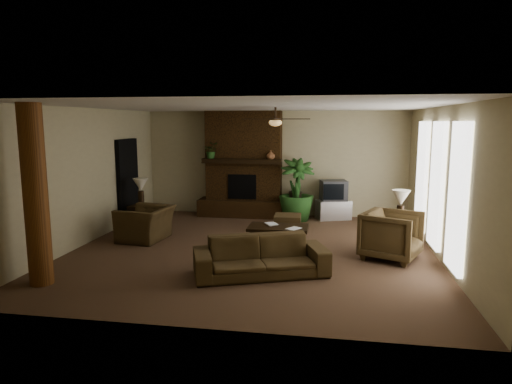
% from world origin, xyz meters
% --- Properties ---
extents(room_shell, '(7.00, 7.00, 7.00)m').
position_xyz_m(room_shell, '(0.00, 0.00, 1.40)').
color(room_shell, brown).
rests_on(room_shell, ground).
extents(fireplace, '(2.40, 0.70, 2.80)m').
position_xyz_m(fireplace, '(-0.80, 3.22, 1.16)').
color(fireplace, '#452A12').
rests_on(fireplace, ground).
extents(windows, '(0.08, 3.65, 2.35)m').
position_xyz_m(windows, '(3.45, 0.20, 1.35)').
color(windows, white).
rests_on(windows, ground).
extents(log_column, '(0.36, 0.36, 2.80)m').
position_xyz_m(log_column, '(-2.95, -2.40, 1.40)').
color(log_column, brown).
rests_on(log_column, ground).
extents(doorway, '(0.10, 1.00, 2.10)m').
position_xyz_m(doorway, '(-3.44, 1.80, 1.05)').
color(doorway, black).
rests_on(doorway, ground).
extents(ceiling_fan, '(1.35, 1.35, 0.37)m').
position_xyz_m(ceiling_fan, '(0.40, 0.30, 2.53)').
color(ceiling_fan, black).
rests_on(ceiling_fan, ceiling).
extents(sofa, '(2.27, 1.36, 0.85)m').
position_xyz_m(sofa, '(0.38, -1.44, 0.43)').
color(sofa, '#47371E').
rests_on(sofa, ground).
extents(armchair_left, '(0.82, 1.16, 0.95)m').
position_xyz_m(armchair_left, '(-2.40, 0.38, 0.48)').
color(armchair_left, '#47371E').
rests_on(armchair_left, ground).
extents(armchair_right, '(1.21, 1.24, 0.98)m').
position_xyz_m(armchair_right, '(2.63, -0.17, 0.49)').
color(armchair_right, '#47371E').
rests_on(armchair_right, ground).
extents(coffee_table, '(1.20, 0.70, 0.43)m').
position_xyz_m(coffee_table, '(0.47, 0.29, 0.37)').
color(coffee_table, black).
rests_on(coffee_table, ground).
extents(ottoman, '(0.62, 0.62, 0.40)m').
position_xyz_m(ottoman, '(0.55, 1.57, 0.20)').
color(ottoman, '#47371E').
rests_on(ottoman, ground).
extents(tv_stand, '(0.97, 0.75, 0.50)m').
position_xyz_m(tv_stand, '(1.59, 3.15, 0.25)').
color(tv_stand, silver).
rests_on(tv_stand, ground).
extents(tv, '(0.74, 0.65, 0.52)m').
position_xyz_m(tv, '(1.58, 3.14, 0.76)').
color(tv, '#3A3A3D').
rests_on(tv, tv_stand).
extents(floor_vase, '(0.34, 0.34, 0.77)m').
position_xyz_m(floor_vase, '(0.60, 3.15, 0.43)').
color(floor_vase, '#2C2118').
rests_on(floor_vase, ground).
extents(floor_plant, '(1.35, 1.79, 0.89)m').
position_xyz_m(floor_plant, '(0.65, 2.86, 0.45)').
color(floor_plant, '#295321').
rests_on(floor_plant, ground).
extents(side_table_left, '(0.54, 0.54, 0.55)m').
position_xyz_m(side_table_left, '(-2.93, 1.40, 0.28)').
color(side_table_left, black).
rests_on(side_table_left, ground).
extents(lamp_left, '(0.45, 0.45, 0.65)m').
position_xyz_m(lamp_left, '(-2.92, 1.38, 1.00)').
color(lamp_left, black).
rests_on(lamp_left, side_table_left).
extents(side_table_right, '(0.59, 0.59, 0.55)m').
position_xyz_m(side_table_right, '(2.81, 0.48, 0.28)').
color(side_table_right, black).
rests_on(side_table_right, ground).
extents(lamp_right, '(0.45, 0.45, 0.65)m').
position_xyz_m(lamp_right, '(2.86, 0.47, 1.00)').
color(lamp_right, black).
rests_on(lamp_right, side_table_right).
extents(mantel_plant, '(0.49, 0.51, 0.33)m').
position_xyz_m(mantel_plant, '(-1.61, 2.95, 1.72)').
color(mantel_plant, '#295321').
rests_on(mantel_plant, fireplace).
extents(mantel_vase, '(0.24, 0.25, 0.22)m').
position_xyz_m(mantel_vase, '(-0.04, 2.96, 1.67)').
color(mantel_vase, brown).
rests_on(mantel_vase, fireplace).
extents(book_a, '(0.20, 0.13, 0.29)m').
position_xyz_m(book_a, '(0.22, 0.35, 0.57)').
color(book_a, '#999999').
rests_on(book_a, coffee_table).
extents(book_b, '(0.19, 0.14, 0.29)m').
position_xyz_m(book_b, '(0.72, 0.14, 0.58)').
color(book_b, '#999999').
rests_on(book_b, coffee_table).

